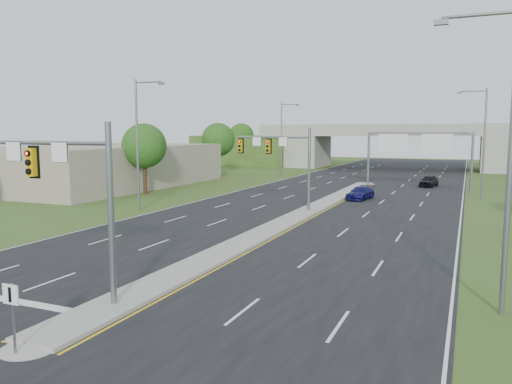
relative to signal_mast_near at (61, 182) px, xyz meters
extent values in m
plane|color=#394D1B|center=(2.26, 0.07, -4.73)|extent=(240.00, 240.00, 0.00)
cube|color=black|center=(2.26, 35.07, -4.72)|extent=(24.00, 160.00, 0.02)
cube|color=gray|center=(2.26, 23.07, -4.63)|extent=(2.00, 54.00, 0.16)
cone|color=gray|center=(2.26, -3.93, -4.63)|extent=(2.00, 2.00, 0.16)
cube|color=gold|center=(1.11, 23.07, -4.70)|extent=(0.12, 54.00, 0.01)
cube|color=gold|center=(3.41, 23.07, -4.70)|extent=(0.12, 54.00, 0.01)
cube|color=silver|center=(-9.54, 35.07, -4.70)|extent=(0.12, 160.00, 0.01)
cube|color=silver|center=(14.06, 35.07, -4.70)|extent=(0.12, 160.00, 0.01)
cylinder|color=slate|center=(2.26, 0.07, -1.23)|extent=(0.24, 0.24, 7.00)
cylinder|color=slate|center=(-0.99, 0.07, 1.47)|extent=(6.50, 0.16, 0.16)
cube|color=gold|center=(-1.31, -0.18, 0.72)|extent=(0.35, 0.25, 1.10)
cube|color=black|center=(-1.31, -0.04, 0.72)|extent=(0.55, 0.04, 1.30)
sphere|color=#FF0C05|center=(-1.31, -0.31, 1.07)|extent=(0.20, 0.20, 0.20)
cube|color=white|center=(-2.42, -0.03, 1.12)|extent=(0.75, 0.04, 0.75)
cube|color=white|center=(-0.01, -0.03, 1.12)|extent=(0.75, 0.04, 0.75)
cylinder|color=slate|center=(2.26, 25.07, -1.23)|extent=(0.24, 0.24, 7.00)
cylinder|color=slate|center=(-0.99, 25.07, 1.47)|extent=(6.50, 0.16, 0.16)
cube|color=gold|center=(-1.31, 24.82, 0.72)|extent=(0.35, 0.25, 1.10)
cube|color=gold|center=(-3.91, 24.82, 0.72)|extent=(0.35, 0.25, 1.10)
cube|color=black|center=(-1.31, 24.96, 0.72)|extent=(0.55, 0.04, 1.30)
cube|color=black|center=(-3.91, 24.96, 0.72)|extent=(0.55, 0.04, 1.30)
sphere|color=#FF0C05|center=(-1.31, 24.69, 1.07)|extent=(0.20, 0.20, 0.20)
sphere|color=#FF0C05|center=(-3.91, 24.69, 1.07)|extent=(0.20, 0.20, 0.20)
cube|color=white|center=(-2.42, 24.97, 1.12)|extent=(0.75, 0.04, 0.75)
cube|color=white|center=(-0.01, 24.97, 1.12)|extent=(0.75, 0.04, 0.75)
cylinder|color=slate|center=(2.26, -4.43, -3.63)|extent=(0.08, 0.08, 2.20)
cube|color=white|center=(2.26, -4.48, -2.83)|extent=(0.60, 0.04, 0.60)
cube|color=black|center=(2.26, -4.51, -2.83)|extent=(0.10, 0.02, 0.45)
cylinder|color=slate|center=(3.46, 45.07, -1.43)|extent=(0.28, 0.28, 6.60)
cylinder|color=slate|center=(14.76, 45.07, -1.43)|extent=(0.28, 0.28, 6.60)
cube|color=slate|center=(9.11, 45.07, 1.77)|extent=(11.50, 0.35, 0.35)
cube|color=#0C5A1B|center=(6.26, 44.87, 0.67)|extent=(3.20, 0.08, 2.00)
cube|color=#0C5A1B|center=(11.06, 44.87, 0.67)|extent=(3.20, 0.08, 2.00)
cube|color=silver|center=(6.26, 44.82, 0.67)|extent=(3.30, 0.03, 2.10)
cube|color=silver|center=(11.06, 44.82, 0.67)|extent=(3.30, 0.03, 2.10)
cube|color=gray|center=(-14.74, 80.07, -1.73)|extent=(6.00, 12.00, 6.00)
cube|color=gray|center=(19.26, 80.07, -1.73)|extent=(6.00, 12.00, 6.00)
cube|color=#394D1B|center=(-27.74, 80.07, -1.73)|extent=(20.00, 14.00, 6.00)
cube|color=gray|center=(2.26, 80.07, 1.87)|extent=(50.00, 12.00, 1.20)
cube|color=gray|center=(2.26, 74.27, 2.92)|extent=(50.00, 0.40, 0.90)
cube|color=gray|center=(2.26, 85.87, 2.92)|extent=(50.00, 0.40, 0.90)
cylinder|color=slate|center=(-11.24, 20.07, 0.77)|extent=(0.20, 0.20, 11.00)
cylinder|color=slate|center=(-9.99, 20.07, 5.97)|extent=(2.50, 0.12, 0.12)
cube|color=slate|center=(-8.74, 20.07, 5.82)|extent=(0.50, 0.25, 0.18)
cylinder|color=slate|center=(-11.24, 55.07, 0.77)|extent=(0.20, 0.20, 11.00)
cylinder|color=slate|center=(-9.99, 55.07, 5.97)|extent=(2.50, 0.12, 0.12)
cube|color=slate|center=(-8.74, 55.07, 5.82)|extent=(0.50, 0.25, 0.18)
cylinder|color=slate|center=(15.76, 5.07, 0.77)|extent=(0.20, 0.20, 11.00)
cylinder|color=slate|center=(14.51, 5.07, 5.97)|extent=(2.50, 0.12, 0.12)
cube|color=slate|center=(13.26, 5.07, 5.82)|extent=(0.50, 0.25, 0.18)
cylinder|color=slate|center=(15.76, 40.07, 0.77)|extent=(0.20, 0.20, 11.00)
cylinder|color=slate|center=(14.51, 40.07, 5.97)|extent=(2.50, 0.12, 0.12)
cube|color=slate|center=(13.26, 40.07, 5.82)|extent=(0.50, 0.25, 0.18)
cylinder|color=#382316|center=(-17.74, 30.07, -2.73)|extent=(0.44, 0.44, 4.00)
sphere|color=#184412|center=(-17.74, 30.07, 0.47)|extent=(4.80, 4.80, 4.80)
cylinder|color=#382316|center=(-21.74, 55.07, -2.60)|extent=(0.44, 0.44, 4.25)
sphere|color=#184412|center=(-21.74, 55.07, 0.80)|extent=(5.20, 5.20, 5.20)
cylinder|color=#382316|center=(-35.74, 94.07, -2.48)|extent=(0.44, 0.44, 4.50)
sphere|color=#184412|center=(-35.74, 94.07, 1.12)|extent=(6.00, 6.00, 6.00)
cylinder|color=#382316|center=(-21.74, 94.07, -2.60)|extent=(0.44, 0.44, 4.25)
sphere|color=#184412|center=(-21.74, 94.07, 0.80)|extent=(5.60, 5.60, 5.60)
cube|color=gray|center=(-27.74, 35.07, -2.23)|extent=(18.00, 30.00, 5.00)
imported|color=#0C0C48|center=(4.68, 34.59, -4.08)|extent=(2.46, 4.58, 1.26)
imported|color=black|center=(10.05, 49.65, -4.01)|extent=(2.29, 4.31, 1.40)
camera|label=1|loc=(14.39, -14.63, 1.87)|focal=35.00mm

